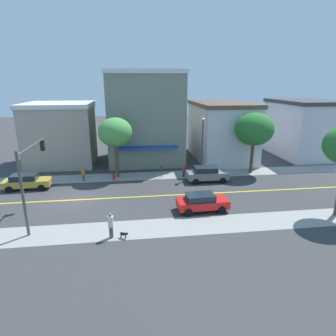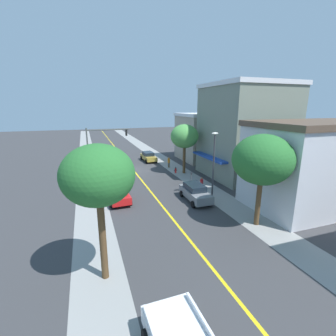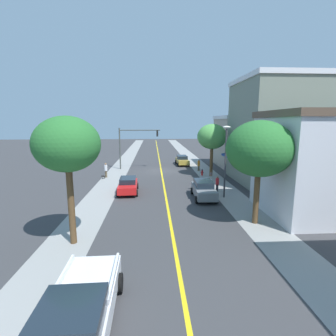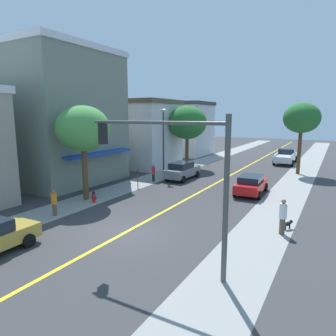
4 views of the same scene
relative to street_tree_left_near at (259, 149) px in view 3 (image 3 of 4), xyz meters
name	(u,v)px [view 3 (image 3 of 4)]	position (x,y,z in m)	size (l,w,h in m)	color
ground_plane	(161,171)	(5.91, -19.55, -5.20)	(140.00, 140.00, 0.00)	#38383A
sidewalk_left	(204,170)	(-0.30, -19.55, -5.19)	(2.89, 126.00, 0.01)	gray
sidewalk_right	(118,171)	(12.12, -19.55, -5.19)	(2.89, 126.00, 0.01)	gray
road_centerline_stripe	(161,171)	(5.91, -19.55, -5.19)	(0.20, 126.00, 0.00)	yellow
tan_rowhouse	(244,141)	(-7.37, -23.07, -1.22)	(8.38, 8.47, 7.91)	#A39989
corner_shop_building	(279,131)	(-7.37, -12.12, 0.74)	(10.35, 9.83, 11.85)	gray
street_tree_left_near	(259,149)	(0.00, 0.00, 0.00)	(4.43, 4.43, 7.10)	brown
street_tree_right_corner	(212,137)	(-0.47, -15.77, -0.11)	(3.76, 3.76, 6.73)	brown
street_tree_left_far	(67,145)	(11.76, 2.30, 0.53)	(3.62, 3.62, 7.31)	brown
fire_hydrant	(202,172)	(0.62, -16.15, -4.78)	(0.44, 0.24, 0.83)	red
parking_meter	(211,177)	(0.67, -10.86, -4.24)	(0.12, 0.18, 1.45)	#4C4C51
traffic_light_mast	(133,141)	(10.01, -21.50, -0.97)	(6.06, 0.32, 6.11)	#474C47
street_lamp	(226,154)	(0.47, -6.19, -1.11)	(0.70, 0.36, 6.63)	#38383D
red_sedan_right_curb	(128,185)	(9.60, -8.39, -4.42)	(2.11, 4.32, 1.48)	red
grey_sedan_left_curb	(204,189)	(2.44, -6.04, -4.34)	(2.04, 4.45, 1.65)	slate
gold_sedan_left_curb	(182,160)	(2.29, -24.72, -4.40)	(2.05, 4.60, 1.52)	#B29338
white_pickup_truck	(79,312)	(9.53, 9.05, -4.30)	(2.44, 5.79, 1.79)	silver
pedestrian_red_shirt	(217,183)	(0.61, -8.27, -4.37)	(0.33, 0.33, 1.57)	black
pedestrian_white_shirt	(106,170)	(13.08, -15.68, -4.21)	(0.38, 0.38, 1.86)	brown
pedestrian_orange_shirt	(199,165)	(0.50, -19.42, -4.34)	(0.36, 0.36, 1.62)	brown
small_dog	(103,176)	(13.26, -14.83, -4.88)	(0.44, 0.62, 0.48)	black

